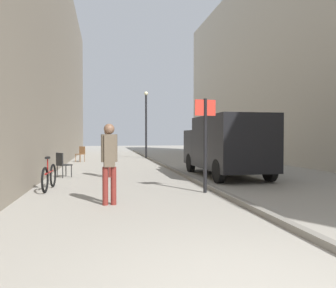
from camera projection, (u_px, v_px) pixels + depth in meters
name	position (u px, v px, depth m)	size (l,w,h in m)	color
ground_plane	(137.00, 171.00, 14.90)	(80.00, 80.00, 0.00)	gray
building_facade_left	(5.00, 38.00, 13.70)	(3.88, 40.00, 11.32)	gray
building_facade_across	(326.00, 40.00, 16.58)	(2.72, 40.00, 12.85)	#BCB29E
kerb_strip	(171.00, 169.00, 15.20)	(0.16, 40.00, 0.12)	slate
pedestrian_main_foreground	(108.00, 149.00, 12.42)	(0.36, 0.26, 1.85)	maroon
pedestrian_mid_block	(109.00, 158.00, 7.42)	(0.37, 0.24, 1.85)	maroon
delivery_van	(226.00, 144.00, 12.77)	(2.08, 5.15, 2.33)	black
street_sign_post	(205.00, 137.00, 9.04)	(0.60, 0.10, 2.60)	black
lamp_post	(146.00, 120.00, 23.38)	(0.28, 0.28, 4.76)	black
bicycle_leaning	(49.00, 177.00, 9.52)	(0.16, 1.77, 0.98)	black
cafe_chair_near_window	(62.00, 163.00, 12.41)	(0.62, 0.62, 0.94)	black
cafe_chair_by_doorway	(81.00, 153.00, 20.09)	(0.62, 0.62, 0.94)	brown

